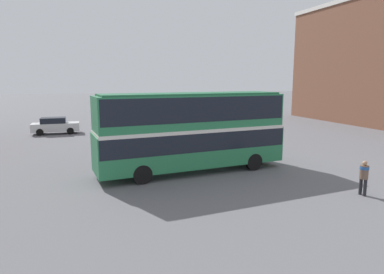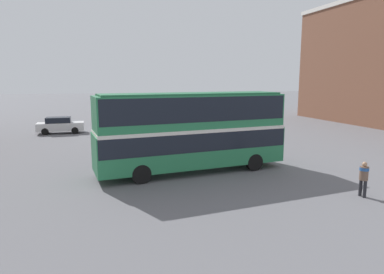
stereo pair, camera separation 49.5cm
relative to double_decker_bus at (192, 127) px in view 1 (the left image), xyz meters
The scene contains 4 objects.
ground_plane 2.70m from the double_decker_bus, 47.35° to the left, with size 240.00×240.00×0.00m, color slate.
double_decker_bus is the anchor object (origin of this frame).
pedestrian_foreground 9.11m from the double_decker_bus, 45.69° to the right, with size 0.43×0.43×1.65m.
parked_car_kerb_near 19.77m from the double_decker_bus, 115.44° to the left, with size 4.48×1.87×1.63m.
Camera 1 is at (-6.52, -18.90, 5.34)m, focal length 32.00 mm.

